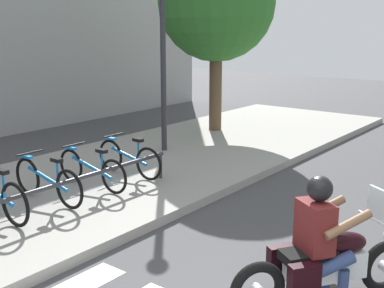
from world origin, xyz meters
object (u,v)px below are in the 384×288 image
(bicycle_5, at_px, (91,169))
(bicycle_6, at_px, (129,158))
(rider, at_px, (321,233))
(tree_near_rack, at_px, (216,3))
(motorcycle, at_px, (326,265))
(bike_rack, at_px, (17,199))
(bicycle_4, at_px, (47,181))
(street_lamp, at_px, (163,39))

(bicycle_5, bearing_deg, bicycle_6, -0.06)
(bicycle_5, xyz_separation_m, bicycle_6, (0.89, -0.00, 0.01))
(rider, distance_m, tree_near_rack, 8.77)
(motorcycle, xyz_separation_m, bike_rack, (-1.00, 3.99, 0.13))
(bicycle_5, bearing_deg, tree_near_rack, 12.50)
(bicycle_5, height_order, bicycle_6, bicycle_6)
(bicycle_5, bearing_deg, bike_rack, -162.74)
(motorcycle, distance_m, bicycle_5, 4.62)
(motorcycle, distance_m, rider, 0.37)
(motorcycle, relative_size, bike_rack, 0.31)
(bicycle_6, bearing_deg, bicycle_4, 180.00)
(rider, bearing_deg, bicycle_5, 79.30)
(bicycle_4, bearing_deg, bicycle_6, -0.00)
(street_lamp, distance_m, tree_near_rack, 2.69)
(tree_near_rack, bearing_deg, bike_rack, -166.28)
(rider, xyz_separation_m, bicycle_6, (1.74, 4.50, -0.32))
(bike_rack, distance_m, tree_near_rack, 7.83)
(bicycle_4, height_order, street_lamp, street_lamp)
(street_lamp, bearing_deg, bicycle_6, -157.58)
(motorcycle, height_order, bike_rack, motorcycle)
(bicycle_6, bearing_deg, motorcycle, -110.29)
(bicycle_6, xyz_separation_m, bike_rack, (-2.68, -0.55, 0.09))
(bicycle_6, bearing_deg, bicycle_5, 179.94)
(rider, distance_m, bicycle_6, 4.84)
(bicycle_4, xyz_separation_m, tree_near_rack, (6.20, 1.18, 2.91))
(bike_rack, bearing_deg, motorcycle, -75.92)
(tree_near_rack, bearing_deg, street_lamp, -171.00)
(rider, distance_m, bicycle_5, 4.59)
(street_lamp, bearing_deg, rider, -124.50)
(motorcycle, height_order, street_lamp, street_lamp)
(motorcycle, xyz_separation_m, bicycle_6, (1.68, 4.55, 0.04))
(bicycle_4, xyz_separation_m, bicycle_5, (0.89, 0.00, -0.01))
(motorcycle, xyz_separation_m, tree_near_rack, (6.09, 5.72, 2.96))
(bicycle_4, bearing_deg, motorcycle, -88.65)
(motorcycle, distance_m, tree_near_rack, 8.86)
(tree_near_rack, bearing_deg, motorcycle, -136.78)
(bicycle_5, xyz_separation_m, street_lamp, (2.78, 0.78, 2.10))
(motorcycle, bearing_deg, bicycle_4, 91.35)
(motorcycle, relative_size, bicycle_5, 1.09)
(street_lamp, xyz_separation_m, tree_near_rack, (2.53, 0.40, 0.83))
(rider, bearing_deg, tree_near_rack, 42.69)
(bicycle_5, bearing_deg, motorcycle, -99.81)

